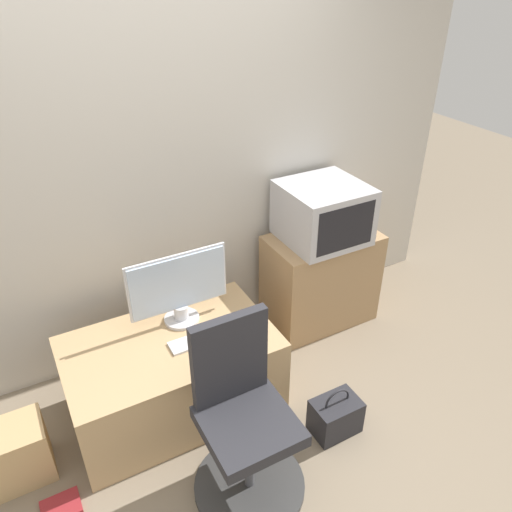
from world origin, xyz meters
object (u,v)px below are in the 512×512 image
Objects in this scene: office_chair at (244,427)px; cardboard_box_lower at (15,454)px; handbag at (335,416)px; keyboard at (197,340)px; book at (61,507)px; main_monitor at (179,288)px; mouse at (234,328)px; crt_tv at (323,213)px.

cardboard_box_lower is at bearing 150.26° from office_chair.
keyboard is at bearing 137.53° from handbag.
book is (-0.89, -0.29, -0.49)m from keyboard.
keyboard is 1.00× the size of handbag.
main_monitor is 1.19m from cardboard_box_lower.
keyboard is 0.95× the size of cardboard_box_lower.
mouse is 0.76m from handbag.
handbag reaches higher than book.
main_monitor is 0.31m from keyboard.
main_monitor is 1.15m from handbag.
office_chair is at bearing -18.08° from book.
main_monitor reaches higher than keyboard.
mouse is 1.00m from crt_tv.
crt_tv is (1.08, 0.13, 0.16)m from main_monitor.
mouse is 1.25m from book.
handbag is at bearing -18.77° from cardboard_box_lower.
office_chair is 5.24× the size of book.
office_chair is at bearing -29.74° from cardboard_box_lower.
main_monitor is at bearing 128.10° from handbag.
keyboard reaches higher than book.
cardboard_box_lower is 1.78× the size of book.
cardboard_box_lower is (-1.26, 0.03, -0.35)m from mouse.
keyboard is 0.59m from office_chair.
main_monitor is 1.87× the size of keyboard.
mouse reaches higher than book.
book is (-1.48, 0.25, -0.10)m from handbag.
crt_tv is 2.79× the size of book.
office_chair reaches higher than main_monitor.
crt_tv reaches higher than book.
office_chair is (0.00, -0.80, -0.33)m from main_monitor.
crt_tv is 1.28m from handbag.
keyboard is 1.69× the size of book.
crt_tv reaches higher than handbag.
mouse is 0.16× the size of cardboard_box_lower.
keyboard is at bearing -161.87° from crt_tv.
keyboard reaches higher than handbag.
book is (-1.96, -0.64, -0.88)m from crt_tv.
office_chair is 0.67m from handbag.
cardboard_box_lower is at bearing -168.25° from main_monitor.
handbag is (0.60, 0.03, -0.29)m from office_chair.
crt_tv is at bearing 9.29° from cardboard_box_lower.
main_monitor is 1.77× the size of cardboard_box_lower.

